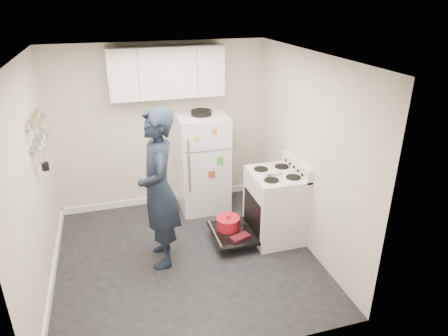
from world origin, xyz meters
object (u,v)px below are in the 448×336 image
object	(u,v)px
open_oven_door	(230,228)
refrigerator	(202,162)
person	(159,190)
electric_range	(274,206)

from	to	relation	value
open_oven_door	refrigerator	distance (m)	1.19
open_oven_door	person	world-z (taller)	person
electric_range	refrigerator	distance (m)	1.35
electric_range	refrigerator	bearing A→B (deg)	123.36
electric_range	person	distance (m)	1.63
electric_range	person	world-z (taller)	person
electric_range	person	bearing A→B (deg)	-176.04
electric_range	open_oven_door	size ratio (longest dim) A/B	1.57
open_oven_door	refrigerator	world-z (taller)	refrigerator
electric_range	open_oven_door	bearing A→B (deg)	174.56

